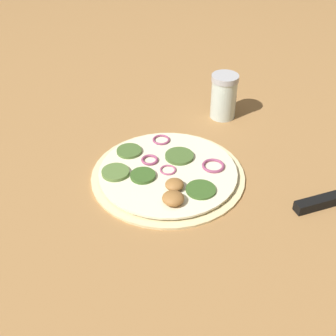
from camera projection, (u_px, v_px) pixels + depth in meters
ground_plane at (168, 176)px, 0.86m from camera, size 3.00×3.00×0.00m
pizza at (168, 174)px, 0.86m from camera, size 0.28×0.28×0.03m
spice_jar at (224, 96)px, 1.01m from camera, size 0.06×0.06×0.10m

